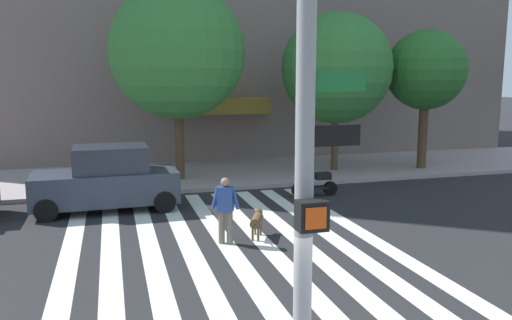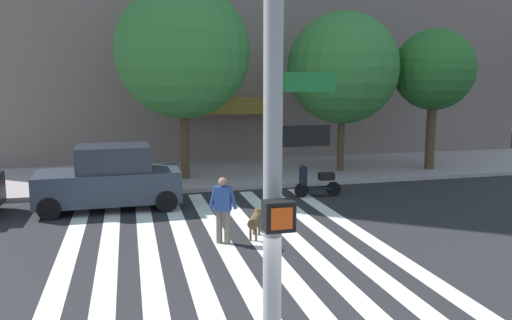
{
  "view_description": "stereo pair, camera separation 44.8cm",
  "coord_description": "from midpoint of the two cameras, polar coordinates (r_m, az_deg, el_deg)",
  "views": [
    {
      "loc": [
        -2.6,
        -5.12,
        3.98
      ],
      "look_at": [
        1.19,
        8.05,
        1.77
      ],
      "focal_mm": 35.55,
      "sensor_mm": 36.0,
      "label": 1
    },
    {
      "loc": [
        -2.17,
        -5.23,
        3.98
      ],
      "look_at": [
        1.19,
        8.05,
        1.77
      ],
      "focal_mm": 35.55,
      "sensor_mm": 36.0,
      "label": 2
    }
  ],
  "objects": [
    {
      "name": "ground_plane",
      "position": [
        12.2,
        -2.16,
        -9.9
      ],
      "size": [
        160.0,
        160.0,
        0.0
      ],
      "primitive_type": "plane",
      "color": "#232326"
    },
    {
      "name": "sidewalk_far",
      "position": [
        20.89,
        -7.38,
        -1.69
      ],
      "size": [
        80.0,
        6.0,
        0.15
      ],
      "primitive_type": "cube",
      "color": "#9D8F90",
      "rests_on": "ground_plane"
    },
    {
      "name": "crosswalk_stripes",
      "position": [
        12.19,
        -2.3,
        -9.89
      ],
      "size": [
        7.65,
        11.6,
        0.01
      ],
      "color": "silver",
      "rests_on": "ground_plane"
    },
    {
      "name": "traffic_light_pole",
      "position": [
        4.63,
        4.97,
        3.43
      ],
      "size": [
        0.74,
        0.46,
        5.8
      ],
      "color": "gray",
      "rests_on": "sidewalk_near"
    },
    {
      "name": "parked_car_behind_first",
      "position": [
        16.11,
        -15.32,
        -2.08
      ],
      "size": [
        4.3,
        2.0,
        1.97
      ],
      "color": "#2E3440",
      "rests_on": "ground_plane"
    },
    {
      "name": "parked_scooter",
      "position": [
        17.36,
        7.71,
        -2.56
      ],
      "size": [
        1.63,
        0.5,
        1.11
      ],
      "color": "black",
      "rests_on": "ground_plane"
    },
    {
      "name": "street_tree_nearest",
      "position": [
        19.53,
        -7.59,
        11.99
      ],
      "size": [
        5.06,
        5.06,
        7.36
      ],
      "color": "#4C3823",
      "rests_on": "sidewalk_far"
    },
    {
      "name": "street_tree_middle",
      "position": [
        21.38,
        10.35,
        10.12
      ],
      "size": [
        4.57,
        4.57,
        6.53
      ],
      "color": "#4C3823",
      "rests_on": "sidewalk_far"
    },
    {
      "name": "street_tree_further",
      "position": [
        22.78,
        19.95,
        9.46
      ],
      "size": [
        3.38,
        3.38,
        5.89
      ],
      "color": "#4C3823",
      "rests_on": "sidewalk_far"
    },
    {
      "name": "pedestrian_dog_walker",
      "position": [
        12.29,
        -2.69,
        -5.24
      ],
      "size": [
        0.68,
        0.37,
        1.64
      ],
      "color": "#6B6051",
      "rests_on": "ground_plane"
    },
    {
      "name": "dog_on_leash",
      "position": [
        12.87,
        0.93,
        -6.79
      ],
      "size": [
        0.57,
        1.06,
        0.65
      ],
      "color": "brown",
      "rests_on": "ground_plane"
    }
  ]
}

